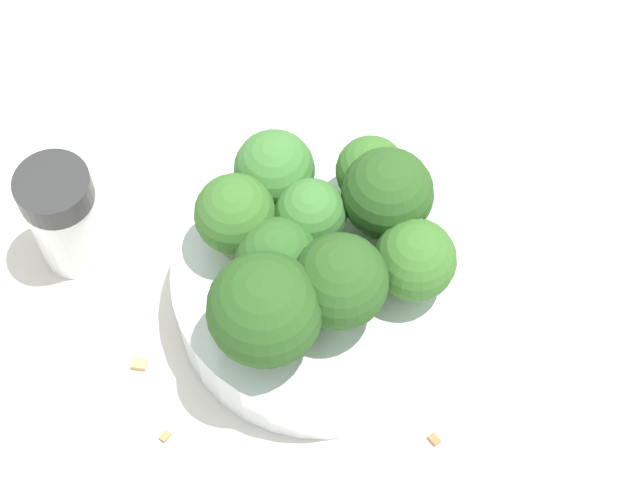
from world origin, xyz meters
TOP-DOWN VIEW (x-y plane):
  - ground_plane at (0.00, 0.00)m, footprint 3.00×3.00m
  - bowl at (0.00, 0.00)m, footprint 0.15×0.15m
  - broccoli_floret_0 at (-0.02, 0.01)m, footprint 0.04×0.04m
  - broccoli_floret_1 at (0.03, -0.01)m, footprint 0.05×0.05m
  - broccoli_floret_2 at (-0.05, 0.01)m, footprint 0.04×0.04m
  - broccoli_floret_3 at (0.00, 0.04)m, footprint 0.05×0.05m
  - broccoli_floret_4 at (-0.01, -0.02)m, footprint 0.04×0.04m
  - broccoli_floret_5 at (0.03, 0.03)m, footprint 0.04×0.04m
  - broccoli_floret_6 at (-0.02, 0.05)m, footprint 0.04×0.04m
  - broccoli_floret_7 at (-0.04, -0.02)m, footprint 0.04×0.04m
  - broccoli_floret_8 at (0.02, -0.04)m, footprint 0.06×0.06m
  - pepper_shaker at (-0.11, -0.09)m, footprint 0.04×0.04m
  - almond_crumb_0 at (0.10, 0.00)m, footprint 0.01×0.00m
  - almond_crumb_1 at (0.01, -0.11)m, footprint 0.01×0.01m
  - almond_crumb_3 at (-0.03, -0.10)m, footprint 0.01×0.01m

SIDE VIEW (x-z plane):
  - ground_plane at x=0.00m, z-range 0.00..0.00m
  - almond_crumb_1 at x=0.01m, z-range 0.00..0.01m
  - almond_crumb_0 at x=0.10m, z-range 0.00..0.01m
  - almond_crumb_3 at x=-0.03m, z-range 0.00..0.01m
  - bowl at x=0.00m, z-range 0.00..0.04m
  - pepper_shaker at x=-0.11m, z-range 0.00..0.07m
  - broccoli_floret_5 at x=0.03m, z-range 0.04..0.09m
  - broccoli_floret_4 at x=-0.01m, z-range 0.04..0.09m
  - broccoli_floret_6 at x=-0.02m, z-range 0.04..0.09m
  - broccoli_floret_0 at x=-0.02m, z-range 0.04..0.09m
  - broccoli_floret_2 at x=-0.05m, z-range 0.04..0.09m
  - broccoli_floret_7 at x=-0.04m, z-range 0.04..0.09m
  - broccoli_floret_3 at x=0.00m, z-range 0.04..0.10m
  - broccoli_floret_1 at x=0.03m, z-range 0.04..0.10m
  - broccoli_floret_8 at x=0.02m, z-range 0.04..0.11m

